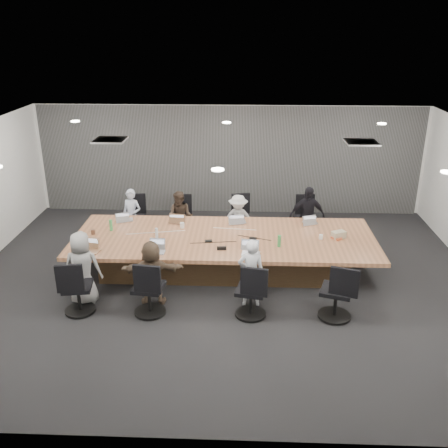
{
  "coord_description": "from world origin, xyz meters",
  "views": [
    {
      "loc": [
        0.37,
        -8.62,
        4.7
      ],
      "look_at": [
        0.0,
        0.4,
        1.05
      ],
      "focal_mm": 40.0,
      "sensor_mm": 36.0,
      "label": 1
    }
  ],
  "objects_px": {
    "person_5": "(152,273)",
    "laptop_5": "(157,252)",
    "canvas_bag": "(339,235)",
    "chair_7": "(336,295)",
    "chair_0": "(136,221)",
    "laptop_3": "(310,223)",
    "snack_packet": "(336,238)",
    "chair_6": "(251,294)",
    "conference_table": "(224,252)",
    "chair_3": "(304,222)",
    "chair_5": "(149,291)",
    "chair_2": "(238,221)",
    "laptop_6": "(251,254)",
    "person_4": "(83,268)",
    "laptop_4": "(91,251)",
    "person_6": "(251,273)",
    "laptop_2": "(238,221)",
    "laptop_1": "(177,221)",
    "laptop_0": "(126,220)",
    "stapler": "(222,248)",
    "person_0": "(132,216)",
    "mug_brown": "(93,232)",
    "bottle_clear": "(157,233)",
    "bottle_green_left": "(111,225)",
    "person_3": "(307,216)",
    "person_2": "(238,220)",
    "bottle_green_right": "(279,241)",
    "person_1": "(181,217)"
  },
  "relations": [
    {
      "from": "canvas_bag",
      "to": "chair_7",
      "type": "bearing_deg",
      "value": -100.06
    },
    {
      "from": "laptop_6",
      "to": "mug_brown",
      "type": "distance_m",
      "value": 3.28
    },
    {
      "from": "chair_7",
      "to": "mug_brown",
      "type": "xyz_separation_m",
      "value": [
        -4.61,
        1.72,
        0.35
      ]
    },
    {
      "from": "person_4",
      "to": "chair_0",
      "type": "bearing_deg",
      "value": -97.11
    },
    {
      "from": "chair_7",
      "to": "laptop_6",
      "type": "xyz_separation_m",
      "value": [
        -1.44,
        0.9,
        0.31
      ]
    },
    {
      "from": "chair_5",
      "to": "chair_3",
      "type": "bearing_deg",
      "value": 55.89
    },
    {
      "from": "stapler",
      "to": "chair_6",
      "type": "bearing_deg",
      "value": -68.05
    },
    {
      "from": "laptop_1",
      "to": "person_6",
      "type": "bearing_deg",
      "value": 132.15
    },
    {
      "from": "chair_2",
      "to": "laptop_5",
      "type": "bearing_deg",
      "value": 46.73
    },
    {
      "from": "chair_0",
      "to": "laptop_3",
      "type": "bearing_deg",
      "value": 164.16
    },
    {
      "from": "chair_6",
      "to": "laptop_4",
      "type": "xyz_separation_m",
      "value": [
        -2.98,
        0.9,
        0.33
      ]
    },
    {
      "from": "laptop_1",
      "to": "laptop_5",
      "type": "bearing_deg",
      "value": 89.69
    },
    {
      "from": "chair_0",
      "to": "person_6",
      "type": "height_order",
      "value": "person_6"
    },
    {
      "from": "laptop_4",
      "to": "bottle_green_left",
      "type": "height_order",
      "value": "bottle_green_left"
    },
    {
      "from": "bottle_green_right",
      "to": "bottle_green_left",
      "type": "bearing_deg",
      "value": 169.08
    },
    {
      "from": "conference_table",
      "to": "laptop_0",
      "type": "height_order",
      "value": "laptop_0"
    },
    {
      "from": "person_0",
      "to": "mug_brown",
      "type": "bearing_deg",
      "value": -95.58
    },
    {
      "from": "laptop_1",
      "to": "laptop_6",
      "type": "distance_m",
      "value": 2.24
    },
    {
      "from": "snack_packet",
      "to": "laptop_2",
      "type": "bearing_deg",
      "value": 156.89
    },
    {
      "from": "laptop_0",
      "to": "canvas_bag",
      "type": "xyz_separation_m",
      "value": [
        4.42,
        -0.78,
        0.06
      ]
    },
    {
      "from": "chair_3",
      "to": "chair_5",
      "type": "bearing_deg",
      "value": 45.16
    },
    {
      "from": "laptop_3",
      "to": "snack_packet",
      "type": "xyz_separation_m",
      "value": [
        0.42,
        -0.84,
        0.01
      ]
    },
    {
      "from": "conference_table",
      "to": "laptop_6",
      "type": "xyz_separation_m",
      "value": [
        0.52,
        -0.8,
        0.35
      ]
    },
    {
      "from": "canvas_bag",
      "to": "laptop_0",
      "type": "bearing_deg",
      "value": 169.98
    },
    {
      "from": "chair_5",
      "to": "canvas_bag",
      "type": "distance_m",
      "value": 3.91
    },
    {
      "from": "person_4",
      "to": "canvas_bag",
      "type": "distance_m",
      "value": 4.92
    },
    {
      "from": "chair_0",
      "to": "bottle_clear",
      "type": "bearing_deg",
      "value": 111.4
    },
    {
      "from": "person_3",
      "to": "stapler",
      "type": "bearing_deg",
      "value": -140.59
    },
    {
      "from": "chair_3",
      "to": "canvas_bag",
      "type": "height_order",
      "value": "canvas_bag"
    },
    {
      "from": "person_1",
      "to": "person_4",
      "type": "distance_m",
      "value": 3.05
    },
    {
      "from": "conference_table",
      "to": "laptop_1",
      "type": "height_order",
      "value": "laptop_1"
    },
    {
      "from": "person_0",
      "to": "laptop_6",
      "type": "relative_size",
      "value": 3.75
    },
    {
      "from": "person_4",
      "to": "laptop_4",
      "type": "height_order",
      "value": "person_4"
    },
    {
      "from": "chair_2",
      "to": "stapler",
      "type": "distance_m",
      "value": 2.37
    },
    {
      "from": "snack_packet",
      "to": "chair_6",
      "type": "bearing_deg",
      "value": -135.48
    },
    {
      "from": "chair_0",
      "to": "laptop_0",
      "type": "height_order",
      "value": "laptop_0"
    },
    {
      "from": "person_5",
      "to": "laptop_5",
      "type": "xyz_separation_m",
      "value": [
        0.0,
        0.55,
        0.15
      ]
    },
    {
      "from": "person_2",
      "to": "laptop_2",
      "type": "relative_size",
      "value": 3.43
    },
    {
      "from": "chair_2",
      "to": "chair_0",
      "type": "bearing_deg",
      "value": -12.63
    },
    {
      "from": "chair_2",
      "to": "person_3",
      "type": "relative_size",
      "value": 0.59
    },
    {
      "from": "laptop_3",
      "to": "person_6",
      "type": "bearing_deg",
      "value": 45.66
    },
    {
      "from": "laptop_0",
      "to": "laptop_6",
      "type": "distance_m",
      "value": 3.12
    },
    {
      "from": "chair_0",
      "to": "laptop_1",
      "type": "bearing_deg",
      "value": 137.99
    },
    {
      "from": "chair_6",
      "to": "mug_brown",
      "type": "xyz_separation_m",
      "value": [
        -3.17,
        1.72,
        0.37
      ]
    },
    {
      "from": "laptop_0",
      "to": "stapler",
      "type": "relative_size",
      "value": 1.63
    },
    {
      "from": "person_2",
      "to": "chair_0",
      "type": "bearing_deg",
      "value": 175.09
    },
    {
      "from": "conference_table",
      "to": "person_6",
      "type": "height_order",
      "value": "person_6"
    },
    {
      "from": "conference_table",
      "to": "snack_packet",
      "type": "bearing_deg",
      "value": -0.91
    },
    {
      "from": "laptop_2",
      "to": "laptop_6",
      "type": "bearing_deg",
      "value": 90.26
    },
    {
      "from": "mug_brown",
      "to": "person_0",
      "type": "bearing_deg",
      "value": 69.53
    }
  ]
}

